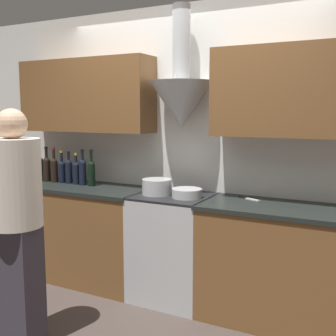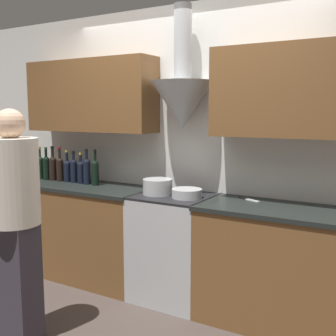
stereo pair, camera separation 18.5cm
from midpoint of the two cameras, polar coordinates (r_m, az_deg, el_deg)
ground_plane at (r=3.65m, az=-0.65°, el=-19.15°), size 12.00×12.00×0.00m
wall_back at (r=3.83m, az=3.68°, el=5.09°), size 8.40×0.55×2.60m
counter_left at (r=4.33m, az=-10.14°, el=-8.29°), size 1.46×0.62×0.93m
counter_right at (r=3.44m, az=16.39°, el=-12.74°), size 1.25×0.62×0.93m
stove_range at (r=3.76m, az=2.24°, el=-10.61°), size 0.65×0.60×0.93m
wine_bottle_0 at (r=4.69m, az=-15.88°, el=0.26°), size 0.08×0.08×0.34m
wine_bottle_1 at (r=4.60m, az=-15.05°, el=0.18°), size 0.07×0.07×0.35m
wine_bottle_2 at (r=4.55m, az=-14.22°, el=0.16°), size 0.08×0.08×0.36m
wine_bottle_3 at (r=4.47m, az=-13.30°, el=0.03°), size 0.07×0.07×0.36m
wine_bottle_4 at (r=4.43m, az=-12.33°, el=-0.20°), size 0.07×0.07×0.33m
wine_bottle_5 at (r=4.36m, az=-11.46°, el=-0.20°), size 0.07×0.07×0.32m
wine_bottle_6 at (r=4.29m, az=-10.52°, el=-0.40°), size 0.07×0.07×0.31m
wine_bottle_7 at (r=4.23m, az=-9.70°, el=-0.26°), size 0.07×0.07×0.35m
wine_bottle_8 at (r=4.16m, az=-8.57°, el=-0.42°), size 0.07×0.07×0.35m
stock_pot at (r=3.67m, az=0.03°, el=-2.55°), size 0.26×0.26×0.14m
mixing_bowl at (r=3.54m, az=4.08°, el=-3.44°), size 0.26×0.26×0.08m
chefs_knife at (r=3.52m, az=12.45°, el=-4.23°), size 0.21×0.11×0.01m
person_foreground_left at (r=3.14m, az=-18.51°, el=-6.21°), size 0.36×0.36×1.67m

